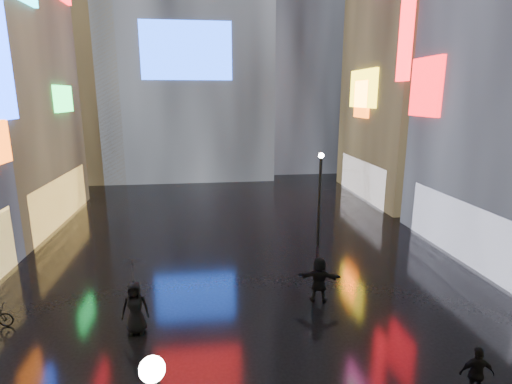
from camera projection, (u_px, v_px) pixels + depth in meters
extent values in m
plane|color=black|center=(238.00, 246.00, 22.04)|extent=(140.00, 140.00, 0.00)
cube|color=#FFC659|center=(61.00, 199.00, 26.10)|extent=(0.20, 10.00, 3.00)
cube|color=#16CC44|center=(63.00, 99.00, 26.39)|extent=(0.25, 3.00, 1.71)
cube|color=white|center=(461.00, 230.00, 20.18)|extent=(0.20, 9.00, 3.00)
cube|color=red|center=(426.00, 87.00, 22.47)|extent=(0.25, 2.99, 3.26)
cube|color=black|center=(434.00, 16.00, 30.40)|extent=(10.00, 12.00, 28.00)
cube|color=white|center=(362.00, 179.00, 32.71)|extent=(0.20, 9.00, 3.00)
cube|color=yellow|center=(363.00, 89.00, 31.32)|extent=(0.25, 4.92, 2.91)
cube|color=#E34F0B|center=(362.00, 99.00, 31.62)|extent=(0.25, 2.63, 2.87)
cube|color=#194CFF|center=(186.00, 51.00, 35.16)|extent=(8.00, 0.20, 5.00)
cube|color=black|center=(297.00, 14.00, 44.26)|extent=(12.00, 12.00, 34.00)
cube|color=black|center=(73.00, 44.00, 38.48)|extent=(10.00, 10.00, 26.00)
sphere|color=white|center=(152.00, 369.00, 4.54)|extent=(0.30, 0.30, 0.30)
cylinder|color=black|center=(319.00, 202.00, 21.51)|extent=(0.16, 0.16, 5.00)
sphere|color=white|center=(321.00, 156.00, 20.92)|extent=(0.30, 0.30, 0.30)
imported|color=black|center=(477.00, 373.00, 10.79)|extent=(0.96, 0.54, 1.55)
imported|color=black|center=(135.00, 308.00, 13.81)|extent=(0.96, 0.65, 1.90)
imported|color=black|center=(319.00, 279.00, 15.96)|extent=(1.83, 0.99, 1.88)
imported|color=black|center=(132.00, 271.00, 13.49)|extent=(1.30, 1.31, 0.86)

